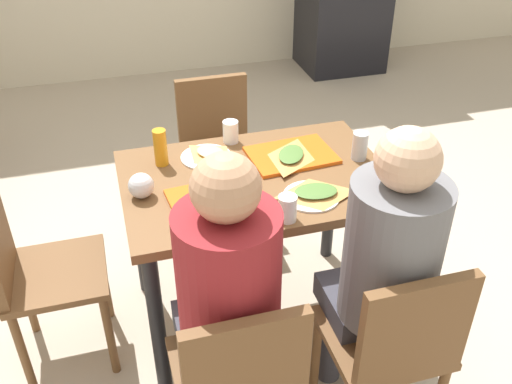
% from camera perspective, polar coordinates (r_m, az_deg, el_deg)
% --- Properties ---
extents(ground_plane, '(10.00, 10.00, 0.02)m').
position_cam_1_polar(ground_plane, '(2.86, -0.00, -11.80)').
color(ground_plane, '#B7A893').
extents(main_table, '(1.09, 0.74, 0.77)m').
position_cam_1_polar(main_table, '(2.43, -0.00, -0.72)').
color(main_table, brown).
rests_on(main_table, ground_plane).
extents(chair_near_left, '(0.40, 0.40, 0.86)m').
position_cam_1_polar(chair_near_left, '(1.94, -1.66, -17.96)').
color(chair_near_left, brown).
rests_on(chair_near_left, ground_plane).
extents(chair_near_right, '(0.40, 0.40, 0.86)m').
position_cam_1_polar(chair_near_right, '(2.09, 13.47, -14.24)').
color(chair_near_right, brown).
rests_on(chair_near_right, ground_plane).
extents(chair_far_side, '(0.40, 0.40, 0.86)m').
position_cam_1_polar(chair_far_side, '(3.13, -3.84, 4.56)').
color(chair_far_side, brown).
rests_on(chair_far_side, ground_plane).
extents(chair_left_end, '(0.40, 0.40, 0.86)m').
position_cam_1_polar(chair_left_end, '(2.48, -21.26, -6.85)').
color(chair_left_end, brown).
rests_on(chair_left_end, ground_plane).
extents(person_in_red, '(0.32, 0.42, 1.27)m').
position_cam_1_polar(person_in_red, '(1.85, -2.91, -9.90)').
color(person_in_red, '#383842').
rests_on(person_in_red, ground_plane).
extents(person_in_brown_jacket, '(0.32, 0.42, 1.27)m').
position_cam_1_polar(person_in_brown_jacket, '(2.01, 12.54, -6.70)').
color(person_in_brown_jacket, '#383842').
rests_on(person_in_brown_jacket, ground_plane).
extents(tray_red_near, '(0.38, 0.29, 0.02)m').
position_cam_1_polar(tray_red_near, '(2.22, -3.82, -0.72)').
color(tray_red_near, '#D85914').
rests_on(tray_red_near, main_table).
extents(tray_red_far, '(0.38, 0.28, 0.02)m').
position_cam_1_polar(tray_red_far, '(2.50, 3.51, 3.65)').
color(tray_red_far, '#D85914').
rests_on(tray_red_far, main_table).
extents(paper_plate_center, '(0.22, 0.22, 0.01)m').
position_cam_1_polar(paper_plate_center, '(2.50, -4.91, 3.46)').
color(paper_plate_center, white).
rests_on(paper_plate_center, main_table).
extents(paper_plate_near_edge, '(0.22, 0.22, 0.01)m').
position_cam_1_polar(paper_plate_near_edge, '(2.25, 5.47, -0.42)').
color(paper_plate_near_edge, white).
rests_on(paper_plate_near_edge, main_table).
extents(pizza_slice_a, '(0.24, 0.14, 0.02)m').
position_cam_1_polar(pizza_slice_a, '(2.20, -3.67, -0.56)').
color(pizza_slice_a, tan).
rests_on(pizza_slice_a, tray_red_near).
extents(pizza_slice_b, '(0.24, 0.28, 0.02)m').
position_cam_1_polar(pizza_slice_b, '(2.47, 3.47, 3.62)').
color(pizza_slice_b, '#C68C47').
rests_on(pizza_slice_b, tray_red_far).
extents(pizza_slice_c, '(0.22, 0.24, 0.02)m').
position_cam_1_polar(pizza_slice_c, '(2.51, -4.50, 3.85)').
color(pizza_slice_c, tan).
rests_on(pizza_slice_c, paper_plate_center).
extents(pizza_slice_d, '(0.26, 0.19, 0.02)m').
position_cam_1_polar(pizza_slice_d, '(2.25, 5.92, -0.04)').
color(pizza_slice_d, '#C68C47').
rests_on(pizza_slice_d, paper_plate_near_edge).
extents(plastic_cup_a, '(0.07, 0.07, 0.10)m').
position_cam_1_polar(plastic_cup_a, '(2.60, -2.52, 5.96)').
color(plastic_cup_a, white).
rests_on(plastic_cup_a, main_table).
extents(plastic_cup_b, '(0.07, 0.07, 0.10)m').
position_cam_1_polar(plastic_cup_b, '(2.09, 3.11, -1.60)').
color(plastic_cup_b, white).
rests_on(plastic_cup_b, main_table).
extents(soda_can, '(0.07, 0.07, 0.12)m').
position_cam_1_polar(soda_can, '(2.50, 10.19, 4.49)').
color(soda_can, '#B7BCC6').
rests_on(soda_can, main_table).
extents(condiment_bottle, '(0.06, 0.06, 0.16)m').
position_cam_1_polar(condiment_bottle, '(2.44, -9.40, 4.35)').
color(condiment_bottle, orange).
rests_on(condiment_bottle, main_table).
extents(foil_bundle, '(0.10, 0.10, 0.10)m').
position_cam_1_polar(foil_bundle, '(2.26, -11.25, 0.62)').
color(foil_bundle, silver).
rests_on(foil_bundle, main_table).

